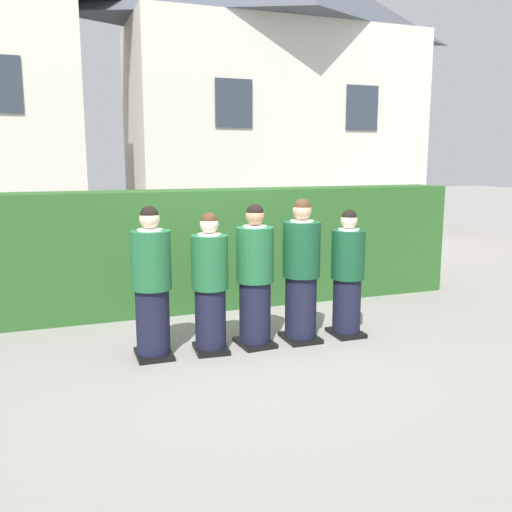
{
  "coord_description": "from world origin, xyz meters",
  "views": [
    {
      "loc": [
        -2.14,
        -5.79,
        2.14
      ],
      "look_at": [
        0.0,
        0.0,
        1.05
      ],
      "focal_mm": 38.97,
      "sensor_mm": 36.0,
      "label": 1
    }
  ],
  "objects_px": {
    "student_front_row_0": "(152,286)",
    "student_front_row_1": "(210,286)",
    "student_front_row_3": "(301,274)",
    "student_front_row_4": "(347,276)",
    "student_front_row_2": "(255,279)"
  },
  "relations": [
    {
      "from": "student_front_row_3",
      "to": "student_front_row_4",
      "type": "bearing_deg",
      "value": -1.76
    },
    {
      "from": "student_front_row_0",
      "to": "student_front_row_3",
      "type": "xyz_separation_m",
      "value": [
        1.74,
        -0.04,
        0.02
      ]
    },
    {
      "from": "student_front_row_0",
      "to": "student_front_row_1",
      "type": "xyz_separation_m",
      "value": [
        0.63,
        -0.04,
        -0.04
      ]
    },
    {
      "from": "student_front_row_4",
      "to": "student_front_row_3",
      "type": "bearing_deg",
      "value": 178.24
    },
    {
      "from": "student_front_row_1",
      "to": "student_front_row_3",
      "type": "xyz_separation_m",
      "value": [
        1.11,
        0.0,
        0.06
      ]
    },
    {
      "from": "student_front_row_1",
      "to": "student_front_row_0",
      "type": "bearing_deg",
      "value": 175.99
    },
    {
      "from": "student_front_row_2",
      "to": "student_front_row_4",
      "type": "relative_size",
      "value": 1.06
    },
    {
      "from": "student_front_row_3",
      "to": "student_front_row_4",
      "type": "xyz_separation_m",
      "value": [
        0.61,
        -0.02,
        -0.07
      ]
    },
    {
      "from": "student_front_row_2",
      "to": "student_front_row_3",
      "type": "height_order",
      "value": "student_front_row_3"
    },
    {
      "from": "student_front_row_1",
      "to": "student_front_row_2",
      "type": "relative_size",
      "value": 0.96
    },
    {
      "from": "student_front_row_0",
      "to": "student_front_row_2",
      "type": "xyz_separation_m",
      "value": [
        1.17,
        -0.02,
        -0.01
      ]
    },
    {
      "from": "student_front_row_4",
      "to": "student_front_row_0",
      "type": "bearing_deg",
      "value": 178.53
    },
    {
      "from": "student_front_row_2",
      "to": "student_front_row_3",
      "type": "bearing_deg",
      "value": -1.75
    },
    {
      "from": "student_front_row_1",
      "to": "student_front_row_3",
      "type": "bearing_deg",
      "value": 0.14
    },
    {
      "from": "student_front_row_0",
      "to": "student_front_row_4",
      "type": "bearing_deg",
      "value": -1.47
    }
  ]
}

